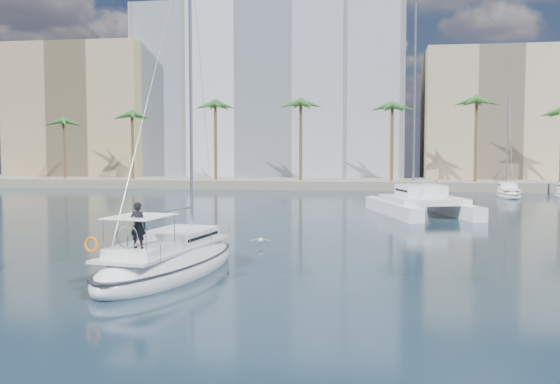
# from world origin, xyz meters

# --- Properties ---
(ground) EXTENTS (160.00, 160.00, 0.00)m
(ground) POSITION_xyz_m (0.00, 0.00, 0.00)
(ground) COLOR black
(ground) RESTS_ON ground
(quay) EXTENTS (120.00, 14.00, 1.20)m
(quay) POSITION_xyz_m (0.00, 61.00, 0.60)
(quay) COLOR gray
(quay) RESTS_ON ground
(building_modern) EXTENTS (42.00, 16.00, 28.00)m
(building_modern) POSITION_xyz_m (-12.00, 73.00, 14.00)
(building_modern) COLOR silver
(building_modern) RESTS_ON ground
(building_tan_left) EXTENTS (22.00, 14.00, 22.00)m
(building_tan_left) POSITION_xyz_m (-42.00, 69.00, 11.00)
(building_tan_left) COLOR tan
(building_tan_left) RESTS_ON ground
(building_beige) EXTENTS (20.00, 14.00, 20.00)m
(building_beige) POSITION_xyz_m (22.00, 70.00, 10.00)
(building_beige) COLOR #C0AD8A
(building_beige) RESTS_ON ground
(palm_left) EXTENTS (3.60, 3.60, 12.30)m
(palm_left) POSITION_xyz_m (-34.00, 57.00, 10.28)
(palm_left) COLOR brown
(palm_left) RESTS_ON ground
(palm_centre) EXTENTS (3.60, 3.60, 12.30)m
(palm_centre) POSITION_xyz_m (0.00, 57.00, 10.28)
(palm_centre) COLOR brown
(palm_centre) RESTS_ON ground
(main_sloop) EXTENTS (5.23, 11.50, 16.46)m
(main_sloop) POSITION_xyz_m (-4.00, -1.44, 0.52)
(main_sloop) COLOR white
(main_sloop) RESTS_ON ground
(catamaran) EXTENTS (9.27, 13.48, 17.85)m
(catamaran) POSITION_xyz_m (8.71, 25.48, 1.15)
(catamaran) COLOR white
(catamaran) RESTS_ON ground
(seagull) EXTENTS (1.22, 0.52, 0.23)m
(seagull) POSITION_xyz_m (-1.45, 6.90, 0.35)
(seagull) COLOR silver
(seagull) RESTS_ON ground
(moored_yacht_a) EXTENTS (3.37, 9.52, 11.90)m
(moored_yacht_a) POSITION_xyz_m (20.00, 47.00, 0.00)
(moored_yacht_a) COLOR white
(moored_yacht_a) RESTS_ON ground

